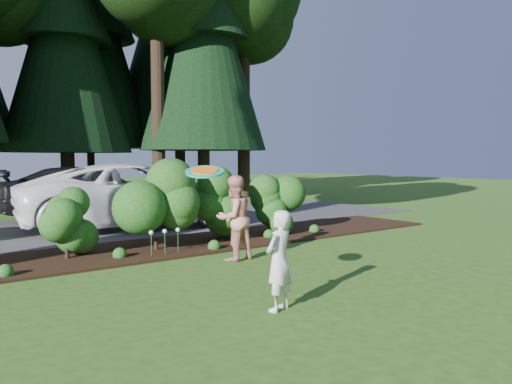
{
  "coord_description": "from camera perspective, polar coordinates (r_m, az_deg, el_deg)",
  "views": [
    {
      "loc": [
        -4.95,
        -6.65,
        2.01
      ],
      "look_at": [
        1.3,
        1.44,
        1.3
      ],
      "focal_mm": 35.0,
      "sensor_mm": 36.0,
      "label": 1
    }
  ],
  "objects": [
    {
      "name": "shrub_row",
      "position": [
        11.4,
        -7.33,
        -2.11
      ],
      "size": [
        6.53,
        1.6,
        1.61
      ],
      "color": "#174615",
      "rests_on": "ground"
    },
    {
      "name": "mulch_bed",
      "position": [
        11.24,
        -10.99,
        -6.27
      ],
      "size": [
        16.0,
        2.5,
        0.05
      ],
      "primitive_type": "cube",
      "color": "black",
      "rests_on": "ground"
    },
    {
      "name": "frisbee",
      "position": [
        6.22,
        -5.89,
        2.36
      ],
      "size": [
        0.5,
        0.48,
        0.2
      ],
      "color": "teal",
      "rests_on": "ground"
    },
    {
      "name": "car_white_suv",
      "position": [
        14.66,
        -13.4,
        -0.33
      ],
      "size": [
        6.93,
        4.03,
        1.81
      ],
      "primitive_type": "imported",
      "rotation": [
        0.0,
        0.0,
        1.41
      ],
      "color": "white",
      "rests_on": "driveway"
    },
    {
      "name": "lily_cluster",
      "position": [
        10.29,
        -10.39,
        -4.56
      ],
      "size": [
        0.69,
        0.09,
        0.57
      ],
      "color": "#174615",
      "rests_on": "ground"
    },
    {
      "name": "driveway",
      "position": [
        15.12,
        -18.27,
        -3.8
      ],
      "size": [
        22.0,
        6.0,
        0.03
      ],
      "primitive_type": "cube",
      "color": "#38383A",
      "rests_on": "ground"
    },
    {
      "name": "ground",
      "position": [
        8.53,
        -0.98,
        -9.66
      ],
      "size": [
        80.0,
        80.0,
        0.0
      ],
      "primitive_type": "plane",
      "color": "#295418",
      "rests_on": "ground"
    },
    {
      "name": "adult",
      "position": [
        9.74,
        -2.54,
        -2.99
      ],
      "size": [
        0.87,
        0.71,
        1.66
      ],
      "primitive_type": "imported",
      "rotation": [
        0.0,
        0.0,
        3.24
      ],
      "color": "red",
      "rests_on": "ground"
    },
    {
      "name": "child",
      "position": [
        6.59,
        2.64,
        -7.83
      ],
      "size": [
        0.56,
        0.46,
        1.33
      ],
      "primitive_type": "imported",
      "rotation": [
        0.0,
        0.0,
        3.48
      ],
      "color": "silver",
      "rests_on": "ground"
    },
    {
      "name": "car_dark_suv",
      "position": [
        17.47,
        -18.26,
        0.01
      ],
      "size": [
        6.01,
        3.16,
        1.66
      ],
      "primitive_type": "imported",
      "rotation": [
        0.0,
        0.0,
        1.42
      ],
      "color": "black",
      "rests_on": "driveway"
    }
  ]
}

